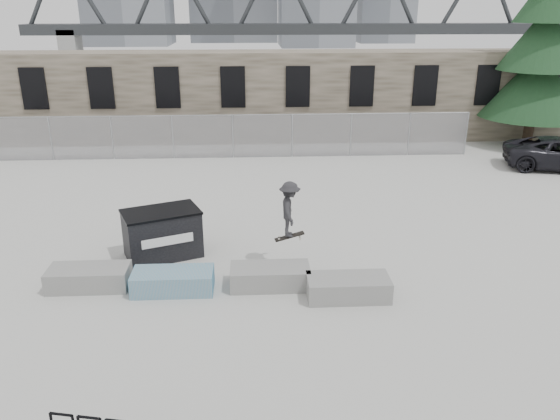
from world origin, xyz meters
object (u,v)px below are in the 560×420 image
object	(u,v)px
planter_offset	(348,287)
skateboarder	(290,209)
planter_far_left	(89,277)
spruce_tree	(542,50)
planter_center_left	(173,280)
planter_center_right	(270,276)
dumpster	(162,233)

from	to	relation	value
planter_offset	skateboarder	bearing A→B (deg)	127.84
planter_far_left	spruce_tree	bearing A→B (deg)	37.91
skateboarder	spruce_tree	bearing A→B (deg)	-43.28
planter_offset	planter_far_left	bearing A→B (deg)	172.37
planter_center_left	planter_center_right	bearing A→B (deg)	2.86
planter_far_left	dumpster	bearing A→B (deg)	47.96
planter_far_left	planter_offset	world-z (taller)	same
planter_center_right	planter_center_left	bearing A→B (deg)	-177.14
skateboarder	planter_center_right	bearing A→B (deg)	152.37
spruce_tree	dumpster	bearing A→B (deg)	-143.24
planter_far_left	planter_center_right	bearing A→B (deg)	-2.29
planter_center_left	spruce_tree	xyz separation A→B (m)	(16.14, 14.54, 4.35)
skateboarder	dumpster	bearing A→B (deg)	76.24
planter_far_left	dumpster	size ratio (longest dim) A/B	0.84
planter_offset	planter_center_right	bearing A→B (deg)	160.07
planter_offset	spruce_tree	bearing A→B (deg)	51.90
dumpster	skateboarder	bearing A→B (deg)	-37.03
planter_offset	skateboarder	xyz separation A→B (m)	(-1.32, 1.70, 1.40)
planter_center_left	skateboarder	distance (m)	3.48
planter_center_right	planter_far_left	bearing A→B (deg)	177.71
planter_center_right	skateboarder	world-z (taller)	skateboarder
planter_far_left	planter_center_left	world-z (taller)	same
planter_center_left	planter_center_right	distance (m)	2.42
planter_center_right	skateboarder	size ratio (longest dim) A/B	1.23
planter_far_left	dumpster	world-z (taller)	dumpster
planter_center_left	spruce_tree	distance (m)	22.15
planter_center_left	planter_center_right	size ratio (longest dim) A/B	1.00
planter_center_right	planter_offset	world-z (taller)	same
planter_center_right	dumpster	size ratio (longest dim) A/B	0.84
dumpster	planter_offset	bearing A→B (deg)	-50.66
planter_center_left	planter_offset	world-z (taller)	same
planter_offset	dumpster	bearing A→B (deg)	151.41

